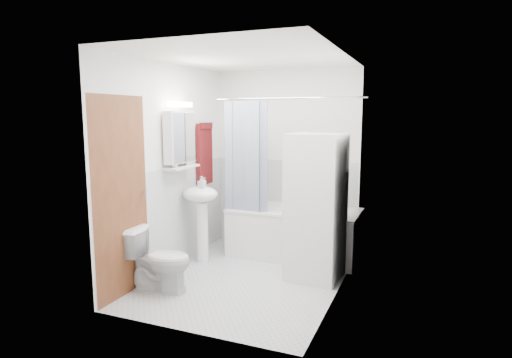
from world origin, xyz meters
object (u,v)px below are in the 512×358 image
at_px(washer_dryer, 316,207).
at_px(toilet, 159,260).
at_px(bathtub, 294,230).
at_px(sink, 201,206).

bearing_deg(washer_dryer, toilet, -140.77).
bearing_deg(bathtub, washer_dryer, -54.79).
relative_size(bathtub, toilet, 2.47).
distance_m(sink, washer_dryer, 1.43).
bearing_deg(toilet, bathtub, -42.47).
height_order(bathtub, washer_dryer, washer_dryer).
bearing_deg(washer_dryer, sink, -174.69).
bearing_deg(bathtub, toilet, -121.74).
relative_size(washer_dryer, toilet, 2.43).
distance_m(bathtub, sink, 1.24).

